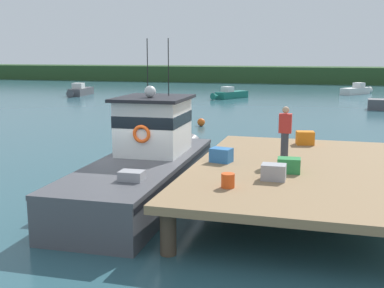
# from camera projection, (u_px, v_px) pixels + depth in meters

# --- Properties ---
(ground_plane) EXTENTS (200.00, 200.00, 0.00)m
(ground_plane) POSITION_uv_depth(u_px,v_px,m) (143.00, 194.00, 14.92)
(ground_plane) COLOR #2D5660
(dock) EXTENTS (6.00, 9.00, 1.20)m
(dock) POSITION_uv_depth(u_px,v_px,m) (301.00, 171.00, 13.46)
(dock) COLOR #4C3D2D
(dock) RESTS_ON ground
(main_fishing_boat) EXTENTS (2.75, 9.85, 4.80)m
(main_fishing_boat) POSITION_uv_depth(u_px,v_px,m) (148.00, 163.00, 14.69)
(main_fishing_boat) COLOR #4C4C51
(main_fishing_boat) RESTS_ON ground
(crate_single_far) EXTENTS (0.68, 0.55, 0.41)m
(crate_single_far) POSITION_uv_depth(u_px,v_px,m) (221.00, 155.00, 13.96)
(crate_single_far) COLOR #3370B2
(crate_single_far) RESTS_ON dock
(crate_stack_near_edge) EXTENTS (0.60, 0.44, 0.40)m
(crate_stack_near_edge) POSITION_uv_depth(u_px,v_px,m) (274.00, 172.00, 11.97)
(crate_stack_near_edge) COLOR #9E9EA3
(crate_stack_near_edge) RESTS_ON dock
(crate_single_by_cleat) EXTENTS (0.67, 0.55, 0.46)m
(crate_single_by_cleat) POSITION_uv_depth(u_px,v_px,m) (305.00, 138.00, 16.65)
(crate_single_by_cleat) COLOR orange
(crate_single_by_cleat) RESTS_ON dock
(crate_stack_mid_dock) EXTENTS (0.62, 0.47, 0.39)m
(crate_stack_mid_dock) POSITION_uv_depth(u_px,v_px,m) (289.00, 165.00, 12.72)
(crate_stack_mid_dock) COLOR #2D8442
(crate_stack_mid_dock) RESTS_ON dock
(bait_bucket) EXTENTS (0.32, 0.32, 0.34)m
(bait_bucket) POSITION_uv_depth(u_px,v_px,m) (228.00, 181.00, 11.29)
(bait_bucket) COLOR #E04C19
(bait_bucket) RESTS_ON dock
(deckhand_by_the_boat) EXTENTS (0.36, 0.22, 1.63)m
(deckhand_by_the_boat) POSITION_uv_depth(u_px,v_px,m) (285.00, 133.00, 13.86)
(deckhand_by_the_boat) COLOR #383842
(deckhand_by_the_boat) RESTS_ON dock
(moored_boat_far_right) EXTENTS (3.63, 4.50, 1.23)m
(moored_boat_far_right) POSITION_uv_depth(u_px,v_px,m) (357.00, 90.00, 52.09)
(moored_boat_far_right) COLOR silver
(moored_boat_far_right) RESTS_ON ground
(moored_boat_outer_mooring) EXTENTS (3.12, 4.46, 1.18)m
(moored_boat_outer_mooring) POSITION_uv_depth(u_px,v_px,m) (230.00, 94.00, 47.02)
(moored_boat_outer_mooring) COLOR #196B5B
(moored_boat_outer_mooring) RESTS_ON ground
(moored_boat_near_channel) EXTENTS (1.86, 5.29, 1.32)m
(moored_boat_near_channel) POSITION_uv_depth(u_px,v_px,m) (80.00, 91.00, 50.46)
(moored_boat_near_channel) COLOR #4C4C51
(moored_boat_near_channel) RESTS_ON ground
(mooring_buoy_spare_mooring) EXTENTS (0.49, 0.49, 0.49)m
(mooring_buoy_spare_mooring) POSITION_uv_depth(u_px,v_px,m) (171.00, 100.00, 42.98)
(mooring_buoy_spare_mooring) COLOR silver
(mooring_buoy_spare_mooring) RESTS_ON ground
(mooring_buoy_inshore) EXTENTS (0.42, 0.42, 0.42)m
(mooring_buoy_inshore) POSITION_uv_depth(u_px,v_px,m) (196.00, 149.00, 20.94)
(mooring_buoy_inshore) COLOR red
(mooring_buoy_inshore) RESTS_ON ground
(mooring_buoy_outer) EXTENTS (0.47, 0.47, 0.47)m
(mooring_buoy_outer) POSITION_uv_depth(u_px,v_px,m) (201.00, 122.00, 29.05)
(mooring_buoy_outer) COLOR #EA5B19
(mooring_buoy_outer) RESTS_ON ground
(far_shoreline) EXTENTS (120.00, 8.00, 2.40)m
(far_shoreline) POSITION_uv_depth(u_px,v_px,m) (290.00, 75.00, 73.40)
(far_shoreline) COLOR #284723
(far_shoreline) RESTS_ON ground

